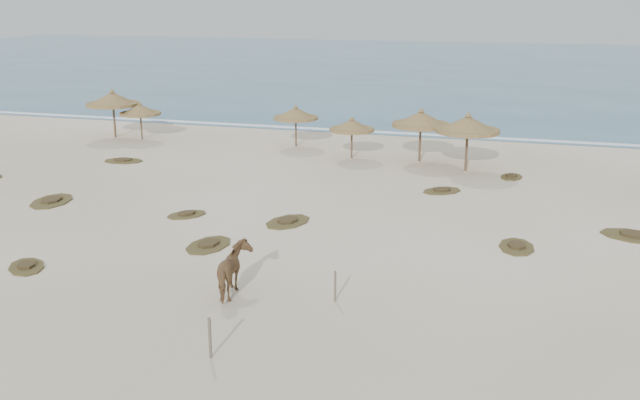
% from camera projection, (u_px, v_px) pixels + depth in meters
% --- Properties ---
extents(ground, '(160.00, 160.00, 0.00)m').
position_uv_depth(ground, '(217.00, 263.00, 25.22)').
color(ground, beige).
rests_on(ground, ground).
extents(ocean, '(200.00, 100.00, 0.01)m').
position_uv_depth(ocean, '(450.00, 66.00, 94.43)').
color(ocean, '#2D5E88').
rests_on(ocean, ground).
extents(foam_line, '(70.00, 0.60, 0.01)m').
position_uv_depth(foam_line, '(372.00, 132.00, 49.21)').
color(foam_line, white).
rests_on(foam_line, ground).
extents(palapa_0, '(4.45, 4.45, 3.22)m').
position_uv_depth(palapa_0, '(113.00, 100.00, 46.70)').
color(palapa_0, brown).
rests_on(palapa_0, ground).
extents(palapa_1, '(3.41, 3.41, 2.48)m').
position_uv_depth(palapa_1, '(140.00, 110.00, 46.16)').
color(palapa_1, brown).
rests_on(palapa_1, ground).
extents(palapa_2, '(3.03, 3.03, 2.61)m').
position_uv_depth(palapa_2, '(296.00, 114.00, 44.01)').
color(palapa_2, brown).
rests_on(palapa_2, ground).
extents(palapa_3, '(3.49, 3.49, 3.06)m').
position_uv_depth(palapa_3, '(421.00, 120.00, 39.95)').
color(palapa_3, brown).
rests_on(palapa_3, ground).
extents(palapa_4, '(3.35, 3.35, 2.44)m').
position_uv_depth(palapa_4, '(352.00, 126.00, 40.84)').
color(palapa_4, brown).
rests_on(palapa_4, ground).
extents(palapa_5, '(3.54, 3.54, 3.19)m').
position_uv_depth(palapa_5, '(468.00, 125.00, 37.72)').
color(palapa_5, brown).
rests_on(palapa_5, ground).
extents(horse, '(1.22, 2.07, 1.64)m').
position_uv_depth(horse, '(234.00, 271.00, 22.29)').
color(horse, brown).
rests_on(horse, ground).
extents(fence_post_near, '(0.09, 0.09, 1.13)m').
position_uv_depth(fence_post_near, '(210.00, 338.00, 18.49)').
color(fence_post_near, '#625A49').
rests_on(fence_post_near, ground).
extents(fence_post_far, '(0.08, 0.08, 0.99)m').
position_uv_depth(fence_post_far, '(335.00, 286.00, 21.93)').
color(fence_post_far, '#625A49').
rests_on(fence_post_far, ground).
extents(scrub_1, '(2.11, 2.85, 0.16)m').
position_uv_depth(scrub_1, '(52.00, 201.00, 32.60)').
color(scrub_1, brown).
rests_on(scrub_1, ground).
extents(scrub_2, '(2.00, 2.06, 0.16)m').
position_uv_depth(scrub_2, '(187.00, 214.00, 30.60)').
color(scrub_2, brown).
rests_on(scrub_2, ground).
extents(scrub_3, '(2.18, 2.67, 0.16)m').
position_uv_depth(scrub_3, '(288.00, 221.00, 29.65)').
color(scrub_3, brown).
rests_on(scrub_3, ground).
extents(scrub_4, '(1.43, 2.09, 0.16)m').
position_uv_depth(scrub_4, '(517.00, 246.00, 26.71)').
color(scrub_4, brown).
rests_on(scrub_4, ground).
extents(scrub_5, '(2.93, 2.26, 0.16)m').
position_uv_depth(scrub_5, '(635.00, 236.00, 27.89)').
color(scrub_5, brown).
rests_on(scrub_5, ground).
extents(scrub_6, '(2.42, 1.75, 0.16)m').
position_uv_depth(scrub_6, '(123.00, 161.00, 40.50)').
color(scrub_6, brown).
rests_on(scrub_6, ground).
extents(scrub_7, '(2.35, 2.27, 0.16)m').
position_uv_depth(scrub_7, '(442.00, 190.00, 34.31)').
color(scrub_7, brown).
rests_on(scrub_7, ground).
extents(scrub_9, '(1.72, 2.40, 0.16)m').
position_uv_depth(scrub_9, '(209.00, 245.00, 26.89)').
color(scrub_9, brown).
rests_on(scrub_9, ground).
extents(scrub_10, '(1.32, 1.81, 0.16)m').
position_uv_depth(scrub_10, '(511.00, 177.00, 36.93)').
color(scrub_10, brown).
rests_on(scrub_10, ground).
extents(scrub_11, '(2.09, 2.14, 0.16)m').
position_uv_depth(scrub_11, '(26.00, 266.00, 24.76)').
color(scrub_11, brown).
rests_on(scrub_11, ground).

